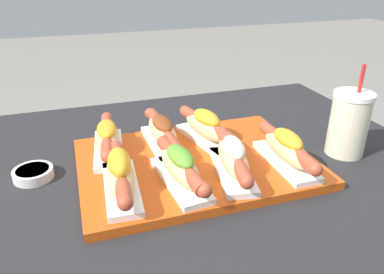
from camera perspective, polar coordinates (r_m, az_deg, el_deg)
name	(u,v)px	position (r m, az deg, el deg)	size (l,w,h in m)	color
serving_tray	(195,162)	(0.80, 0.45, -3.76)	(0.48, 0.35, 0.02)	#CC4C14
hot_dog_0	(120,174)	(0.68, -10.87, -5.55)	(0.07, 0.22, 0.08)	white
hot_dog_1	(182,167)	(0.70, -1.54, -4.54)	(0.08, 0.22, 0.07)	white
hot_dog_2	(233,158)	(0.73, 6.26, -3.17)	(0.09, 0.22, 0.07)	white
hot_dog_3	(287,149)	(0.78, 14.25, -1.77)	(0.06, 0.22, 0.07)	white
hot_dog_4	(107,138)	(0.82, -12.76, -0.17)	(0.08, 0.22, 0.07)	white
hot_dog_5	(162,132)	(0.83, -4.53, 0.75)	(0.06, 0.22, 0.07)	white
hot_dog_6	(206,127)	(0.85, 2.21, 1.52)	(0.10, 0.22, 0.07)	white
sauce_bowl	(33,173)	(0.82, -23.05, -5.09)	(0.08, 0.08, 0.02)	silver
drink_cup	(349,124)	(0.89, 22.78, 1.90)	(0.09, 0.09, 0.20)	beige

